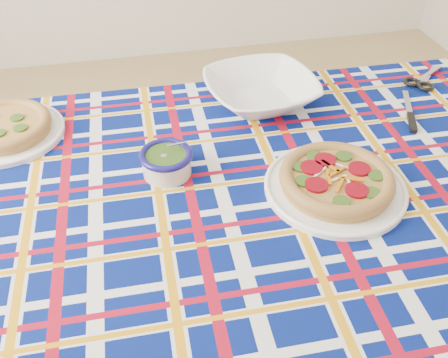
{
  "coord_description": "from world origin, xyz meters",
  "views": [
    {
      "loc": [
        -0.21,
        -1.2,
        1.53
      ],
      "look_at": [
        -0.02,
        -0.35,
        0.8
      ],
      "focal_mm": 40.0,
      "sensor_mm": 36.0,
      "label": 1
    }
  ],
  "objects": [
    {
      "name": "serving_bowl",
      "position": [
        0.16,
        -0.01,
        0.82
      ],
      "size": [
        0.34,
        0.34,
        0.08
      ],
      "primitive_type": "imported",
      "rotation": [
        0.0,
        0.0,
        0.13
      ],
      "color": "white",
      "rests_on": "tablecloth"
    },
    {
      "name": "table_knife",
      "position": [
        0.56,
        -0.11,
        0.79
      ],
      "size": [
        0.11,
        0.22,
        0.01
      ],
      "primitive_type": null,
      "rotation": [
        0.0,
        0.0,
        1.18
      ],
      "color": "silver",
      "rests_on": "tablecloth"
    },
    {
      "name": "main_focaccia_plate",
      "position": [
        0.22,
        -0.42,
        0.82
      ],
      "size": [
        0.36,
        0.36,
        0.06
      ],
      "primitive_type": null,
      "rotation": [
        0.0,
        0.0,
        0.09
      ],
      "color": "#AD7D3D",
      "rests_on": "tablecloth"
    },
    {
      "name": "second_focaccia_plate",
      "position": [
        -0.53,
        -0.03,
        0.81
      ],
      "size": [
        0.34,
        0.34,
        0.05
      ],
      "primitive_type": null,
      "rotation": [
        0.0,
        0.0,
        -0.13
      ],
      "color": "#AD7D3D",
      "rests_on": "tablecloth"
    },
    {
      "name": "pesto_bowl",
      "position": [
        -0.14,
        -0.27,
        0.82
      ],
      "size": [
        0.13,
        0.13,
        0.07
      ],
      "primitive_type": null,
      "rotation": [
        0.0,
        0.0,
        -0.04
      ],
      "color": "#203C10",
      "rests_on": "tablecloth"
    },
    {
      "name": "kitchen_scissors",
      "position": [
        0.71,
        0.02,
        0.79
      ],
      "size": [
        0.22,
        0.21,
        0.02
      ],
      "primitive_type": null,
      "rotation": [
        0.0,
        0.0,
        0.67
      ],
      "color": "silver",
      "rests_on": "tablecloth"
    },
    {
      "name": "dining_table",
      "position": [
        0.04,
        -0.39,
        0.7
      ],
      "size": [
        1.68,
        1.08,
        0.78
      ],
      "rotation": [
        0.0,
        0.0,
        -0.02
      ],
      "color": "brown",
      "rests_on": "floor"
    },
    {
      "name": "floor",
      "position": [
        0.0,
        0.0,
        0.0
      ],
      "size": [
        4.0,
        4.0,
        0.0
      ],
      "primitive_type": "plane",
      "color": "tan",
      "rests_on": "ground"
    },
    {
      "name": "tablecloth",
      "position": [
        0.04,
        -0.39,
        0.73
      ],
      "size": [
        1.72,
        1.11,
        0.11
      ],
      "primitive_type": null,
      "rotation": [
        0.0,
        0.0,
        -0.02
      ],
      "color": "#05135C",
      "rests_on": "dining_table"
    }
  ]
}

